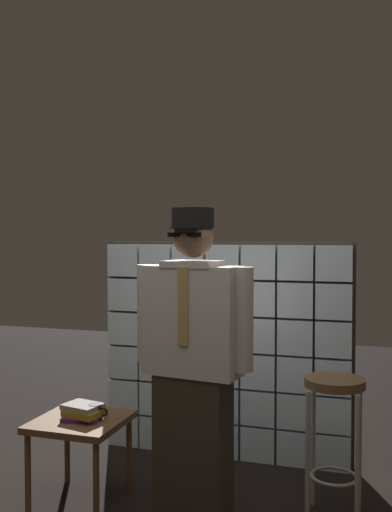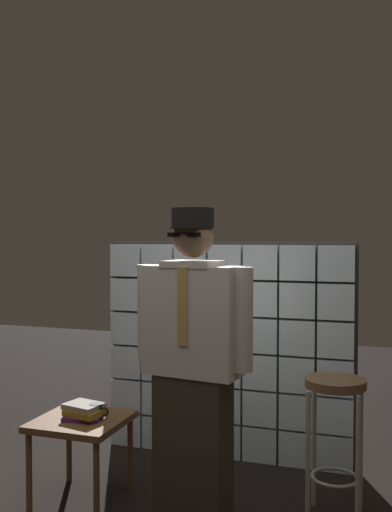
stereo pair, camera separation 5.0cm
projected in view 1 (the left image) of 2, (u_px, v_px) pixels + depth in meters
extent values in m
cube|color=silver|center=(125.00, 429.00, 4.42)|extent=(0.24, 0.08, 0.24)
cube|color=silver|center=(156.00, 433.00, 4.34)|extent=(0.24, 0.08, 0.24)
cube|color=silver|center=(189.00, 436.00, 4.26)|extent=(0.24, 0.08, 0.24)
cube|color=silver|center=(223.00, 440.00, 4.18)|extent=(0.24, 0.08, 0.24)
cube|color=silver|center=(258.00, 444.00, 4.11)|extent=(0.24, 0.08, 0.24)
cube|color=silver|center=(295.00, 448.00, 4.03)|extent=(0.24, 0.08, 0.24)
cube|color=silver|center=(333.00, 452.00, 3.95)|extent=(0.24, 0.08, 0.24)
cube|color=silver|center=(125.00, 396.00, 4.41)|extent=(0.24, 0.08, 0.24)
cube|color=silver|center=(156.00, 398.00, 4.33)|extent=(0.24, 0.08, 0.24)
cube|color=silver|center=(189.00, 402.00, 4.25)|extent=(0.24, 0.08, 0.24)
cube|color=silver|center=(223.00, 405.00, 4.18)|extent=(0.24, 0.08, 0.24)
cube|color=silver|center=(258.00, 408.00, 4.10)|extent=(0.24, 0.08, 0.24)
cube|color=silver|center=(295.00, 411.00, 4.02)|extent=(0.24, 0.08, 0.24)
cube|color=silver|center=(333.00, 415.00, 3.94)|extent=(0.24, 0.08, 0.24)
cube|color=silver|center=(125.00, 362.00, 4.40)|extent=(0.24, 0.08, 0.24)
cube|color=silver|center=(156.00, 364.00, 4.32)|extent=(0.24, 0.08, 0.24)
cube|color=silver|center=(189.00, 367.00, 4.25)|extent=(0.24, 0.08, 0.24)
cube|color=silver|center=(223.00, 369.00, 4.17)|extent=(0.24, 0.08, 0.24)
cube|color=silver|center=(258.00, 372.00, 4.09)|extent=(0.24, 0.08, 0.24)
cube|color=silver|center=(295.00, 374.00, 4.01)|extent=(0.24, 0.08, 0.24)
cube|color=silver|center=(333.00, 377.00, 3.93)|extent=(0.24, 0.08, 0.24)
cube|color=silver|center=(125.00, 328.00, 4.40)|extent=(0.24, 0.08, 0.24)
cube|color=silver|center=(156.00, 330.00, 4.32)|extent=(0.24, 0.08, 0.24)
cube|color=silver|center=(189.00, 332.00, 4.24)|extent=(0.24, 0.08, 0.24)
cube|color=silver|center=(223.00, 333.00, 4.16)|extent=(0.24, 0.08, 0.24)
cube|color=silver|center=(259.00, 335.00, 4.08)|extent=(0.24, 0.08, 0.24)
cube|color=silver|center=(295.00, 337.00, 4.00)|extent=(0.24, 0.08, 0.24)
cube|color=silver|center=(334.00, 339.00, 3.92)|extent=(0.24, 0.08, 0.24)
cube|color=silver|center=(124.00, 294.00, 4.39)|extent=(0.24, 0.08, 0.24)
cube|color=silver|center=(156.00, 295.00, 4.31)|extent=(0.24, 0.08, 0.24)
cube|color=silver|center=(189.00, 296.00, 4.23)|extent=(0.24, 0.08, 0.24)
cube|color=silver|center=(223.00, 298.00, 4.15)|extent=(0.24, 0.08, 0.24)
cube|color=silver|center=(259.00, 299.00, 4.07)|extent=(0.24, 0.08, 0.24)
cube|color=silver|center=(296.00, 300.00, 3.99)|extent=(0.24, 0.08, 0.24)
cube|color=silver|center=(334.00, 301.00, 3.91)|extent=(0.24, 0.08, 0.24)
cube|color=silver|center=(124.00, 260.00, 4.38)|extent=(0.24, 0.08, 0.24)
cube|color=silver|center=(156.00, 261.00, 4.30)|extent=(0.24, 0.08, 0.24)
cube|color=silver|center=(189.00, 261.00, 4.22)|extent=(0.24, 0.08, 0.24)
cube|color=silver|center=(223.00, 262.00, 4.14)|extent=(0.24, 0.08, 0.24)
cube|color=silver|center=(259.00, 262.00, 4.06)|extent=(0.24, 0.08, 0.24)
cube|color=silver|center=(296.00, 263.00, 3.98)|extent=(0.24, 0.08, 0.24)
cube|color=silver|center=(334.00, 263.00, 3.90)|extent=(0.24, 0.08, 0.24)
cube|color=#38332D|center=(225.00, 350.00, 4.21)|extent=(1.84, 0.02, 1.58)
cube|color=#382D23|center=(193.00, 450.00, 3.18)|extent=(0.43, 0.26, 0.84)
cube|color=silver|center=(193.00, 320.00, 3.15)|extent=(0.55, 0.30, 0.60)
cube|color=tan|center=(183.00, 306.00, 3.04)|extent=(0.06, 0.02, 0.42)
cube|color=silver|center=(193.00, 264.00, 3.14)|extent=(0.32, 0.28, 0.04)
sphere|color=#846047|center=(193.00, 237.00, 3.14)|extent=(0.23, 0.23, 0.23)
ellipsoid|color=black|center=(189.00, 244.00, 3.09)|extent=(0.16, 0.10, 0.10)
cube|color=black|center=(184.00, 235.00, 3.04)|extent=(0.19, 0.04, 0.02)
cylinder|color=black|center=(186.00, 228.00, 3.06)|extent=(0.19, 0.19, 0.01)
cylinder|color=black|center=(193.00, 218.00, 3.13)|extent=(0.23, 0.23, 0.11)
cylinder|color=silver|center=(243.00, 319.00, 3.03)|extent=(0.12, 0.12, 0.55)
cylinder|color=silver|center=(146.00, 313.00, 3.28)|extent=(0.12, 0.12, 0.55)
cylinder|color=brown|center=(335.00, 382.00, 3.25)|extent=(0.34, 0.34, 0.05)
torus|color=#A59E93|center=(334.00, 476.00, 3.27)|extent=(0.27, 0.27, 0.02)
cylinder|color=#A59E93|center=(308.00, 459.00, 3.18)|extent=(0.03, 0.03, 0.75)
cylinder|color=#A59E93|center=(358.00, 464.00, 3.10)|extent=(0.03, 0.03, 0.75)
cylinder|color=#A59E93|center=(313.00, 442.00, 3.43)|extent=(0.03, 0.03, 0.75)
cylinder|color=#A59E93|center=(359.00, 447.00, 3.35)|extent=(0.03, 0.03, 0.75)
cube|color=brown|center=(80.00, 422.00, 3.47)|extent=(0.52, 0.52, 0.04)
cylinder|color=brown|center=(28.00, 473.00, 3.34)|extent=(0.04, 0.04, 0.46)
cylinder|color=brown|center=(96.00, 483.00, 3.20)|extent=(0.04, 0.04, 0.46)
cylinder|color=brown|center=(67.00, 446.00, 3.76)|extent=(0.04, 0.04, 0.46)
cylinder|color=brown|center=(129.00, 454.00, 3.62)|extent=(0.04, 0.04, 0.46)
cube|color=#591E66|center=(83.00, 417.00, 3.46)|extent=(0.25, 0.23, 0.02)
cube|color=olive|center=(84.00, 412.00, 3.45)|extent=(0.25, 0.21, 0.04)
cube|color=gray|center=(83.00, 406.00, 3.46)|extent=(0.25, 0.21, 0.03)
cylinder|color=black|center=(95.00, 412.00, 3.45)|extent=(0.08, 0.08, 0.09)
torus|color=black|center=(104.00, 412.00, 3.43)|extent=(0.06, 0.01, 0.06)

